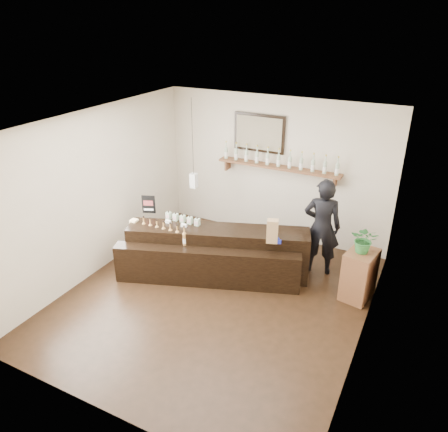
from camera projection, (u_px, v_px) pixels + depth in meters
ground at (215, 298)px, 6.99m from camera, size 5.00×5.00×0.00m
room_shell at (214, 200)px, 6.26m from camera, size 5.00×5.00×5.00m
back_wall_decor at (266, 152)px, 8.22m from camera, size 2.66×0.96×1.69m
counter at (214, 255)px, 7.42m from camera, size 3.08×1.83×1.01m
promo_sign at (149, 204)px, 7.82m from camera, size 0.23×0.11×0.34m
paper_bag at (272, 231)px, 6.81m from camera, size 0.21×0.18×0.39m
tape_dispenser at (277, 241)px, 6.84m from camera, size 0.13×0.08×0.10m
side_cabinet at (359, 275)px, 6.86m from camera, size 0.51×0.63×0.82m
potted_plant at (365, 240)px, 6.59m from camera, size 0.41×0.36×0.44m
shopkeeper at (322, 221)px, 7.32m from camera, size 0.79×0.60×1.95m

